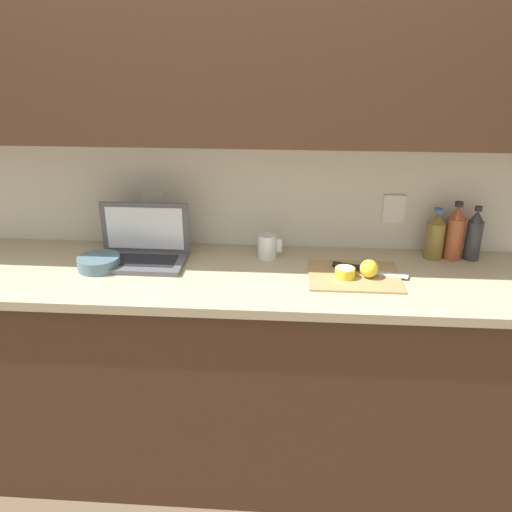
{
  "coord_description": "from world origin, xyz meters",
  "views": [
    {
      "loc": [
        0.31,
        -1.88,
        1.81
      ],
      "look_at": [
        0.17,
        -0.01,
        1.01
      ],
      "focal_mm": 38.0,
      "sensor_mm": 36.0,
      "label": 1
    }
  ],
  "objects_px": {
    "bottle_oil_tall": "(455,233)",
    "bottle_water_clear": "(474,235)",
    "cutting_board": "(354,276)",
    "lemon_half_cut": "(345,272)",
    "lemon_whole_beside": "(369,269)",
    "bowl_white": "(99,263)",
    "knife": "(357,268)",
    "measuring_cup": "(267,246)",
    "bottle_green_soda": "(435,236)",
    "laptop": "(142,248)"
  },
  "relations": [
    {
      "from": "bottle_oil_tall",
      "to": "bottle_water_clear",
      "type": "distance_m",
      "value": 0.08
    },
    {
      "from": "cutting_board",
      "to": "lemon_half_cut",
      "type": "relative_size",
      "value": 4.58
    },
    {
      "from": "lemon_half_cut",
      "to": "lemon_whole_beside",
      "type": "bearing_deg",
      "value": 5.46
    },
    {
      "from": "lemon_whole_beside",
      "to": "bowl_white",
      "type": "height_order",
      "value": "lemon_whole_beside"
    },
    {
      "from": "knife",
      "to": "lemon_whole_beside",
      "type": "bearing_deg",
      "value": -41.33
    },
    {
      "from": "cutting_board",
      "to": "measuring_cup",
      "type": "xyz_separation_m",
      "value": [
        -0.34,
        0.16,
        0.05
      ]
    },
    {
      "from": "bottle_green_soda",
      "to": "lemon_half_cut",
      "type": "bearing_deg",
      "value": -148.16
    },
    {
      "from": "bottle_oil_tall",
      "to": "bowl_white",
      "type": "relative_size",
      "value": 1.46
    },
    {
      "from": "lemon_whole_beside",
      "to": "bottle_water_clear",
      "type": "xyz_separation_m",
      "value": [
        0.44,
        0.23,
        0.06
      ]
    },
    {
      "from": "knife",
      "to": "measuring_cup",
      "type": "bearing_deg",
      "value": 178.24
    },
    {
      "from": "lemon_half_cut",
      "to": "knife",
      "type": "bearing_deg",
      "value": 53.46
    },
    {
      "from": "laptop",
      "to": "lemon_half_cut",
      "type": "bearing_deg",
      "value": -7.81
    },
    {
      "from": "knife",
      "to": "bottle_water_clear",
      "type": "bearing_deg",
      "value": 35.47
    },
    {
      "from": "knife",
      "to": "bowl_white",
      "type": "distance_m",
      "value": 1.0
    },
    {
      "from": "bottle_oil_tall",
      "to": "measuring_cup",
      "type": "height_order",
      "value": "bottle_oil_tall"
    },
    {
      "from": "laptop",
      "to": "lemon_half_cut",
      "type": "height_order",
      "value": "laptop"
    },
    {
      "from": "lemon_half_cut",
      "to": "bottle_water_clear",
      "type": "xyz_separation_m",
      "value": [
        0.53,
        0.23,
        0.07
      ]
    },
    {
      "from": "bowl_white",
      "to": "laptop",
      "type": "bearing_deg",
      "value": 29.75
    },
    {
      "from": "cutting_board",
      "to": "lemon_whole_beside",
      "type": "xyz_separation_m",
      "value": [
        0.05,
        -0.01,
        0.04
      ]
    },
    {
      "from": "laptop",
      "to": "cutting_board",
      "type": "xyz_separation_m",
      "value": [
        0.84,
        -0.09,
        -0.05
      ]
    },
    {
      "from": "lemon_whole_beside",
      "to": "bottle_green_soda",
      "type": "relative_size",
      "value": 0.32
    },
    {
      "from": "laptop",
      "to": "bottle_green_soda",
      "type": "distance_m",
      "value": 1.18
    },
    {
      "from": "lemon_whole_beside",
      "to": "bowl_white",
      "type": "xyz_separation_m",
      "value": [
        -1.04,
        0.02,
        -0.02
      ]
    },
    {
      "from": "lemon_half_cut",
      "to": "bottle_green_soda",
      "type": "xyz_separation_m",
      "value": [
        0.38,
        0.23,
        0.07
      ]
    },
    {
      "from": "cutting_board",
      "to": "bowl_white",
      "type": "bearing_deg",
      "value": 179.77
    },
    {
      "from": "bottle_green_soda",
      "to": "bowl_white",
      "type": "distance_m",
      "value": 1.35
    },
    {
      "from": "lemon_half_cut",
      "to": "lemon_whole_beside",
      "type": "height_order",
      "value": "lemon_whole_beside"
    },
    {
      "from": "cutting_board",
      "to": "lemon_half_cut",
      "type": "xyz_separation_m",
      "value": [
        -0.04,
        -0.02,
        0.02
      ]
    },
    {
      "from": "cutting_board",
      "to": "bottle_green_soda",
      "type": "xyz_separation_m",
      "value": [
        0.34,
        0.21,
        0.09
      ]
    },
    {
      "from": "cutting_board",
      "to": "bottle_water_clear",
      "type": "xyz_separation_m",
      "value": [
        0.49,
        0.21,
        0.1
      ]
    },
    {
      "from": "knife",
      "to": "bowl_white",
      "type": "relative_size",
      "value": 1.73
    },
    {
      "from": "lemon_half_cut",
      "to": "bowl_white",
      "type": "relative_size",
      "value": 0.46
    },
    {
      "from": "lemon_half_cut",
      "to": "bottle_oil_tall",
      "type": "xyz_separation_m",
      "value": [
        0.45,
        0.23,
        0.08
      ]
    },
    {
      "from": "bottle_green_soda",
      "to": "bottle_oil_tall",
      "type": "relative_size",
      "value": 0.88
    },
    {
      "from": "lemon_half_cut",
      "to": "bottle_oil_tall",
      "type": "relative_size",
      "value": 0.31
    },
    {
      "from": "lemon_half_cut",
      "to": "measuring_cup",
      "type": "height_order",
      "value": "measuring_cup"
    },
    {
      "from": "bottle_water_clear",
      "to": "measuring_cup",
      "type": "relative_size",
      "value": 2.22
    },
    {
      "from": "laptop",
      "to": "bottle_oil_tall",
      "type": "distance_m",
      "value": 1.26
    },
    {
      "from": "bottle_oil_tall",
      "to": "bottle_green_soda",
      "type": "bearing_deg",
      "value": 180.0
    },
    {
      "from": "lemon_half_cut",
      "to": "bottle_water_clear",
      "type": "relative_size",
      "value": 0.34
    },
    {
      "from": "laptop",
      "to": "lemon_whole_beside",
      "type": "distance_m",
      "value": 0.9
    },
    {
      "from": "bottle_green_soda",
      "to": "bottle_oil_tall",
      "type": "xyz_separation_m",
      "value": [
        0.08,
        0.0,
        0.01
      ]
    },
    {
      "from": "laptop",
      "to": "knife",
      "type": "bearing_deg",
      "value": -2.76
    },
    {
      "from": "lemon_whole_beside",
      "to": "bottle_water_clear",
      "type": "height_order",
      "value": "bottle_water_clear"
    },
    {
      "from": "laptop",
      "to": "bottle_water_clear",
      "type": "height_order",
      "value": "laptop"
    },
    {
      "from": "bottle_oil_tall",
      "to": "bowl_white",
      "type": "height_order",
      "value": "bottle_oil_tall"
    },
    {
      "from": "laptop",
      "to": "bowl_white",
      "type": "xyz_separation_m",
      "value": [
        -0.15,
        -0.09,
        -0.03
      ]
    },
    {
      "from": "cutting_board",
      "to": "lemon_whole_beside",
      "type": "distance_m",
      "value": 0.07
    },
    {
      "from": "lemon_half_cut",
      "to": "measuring_cup",
      "type": "xyz_separation_m",
      "value": [
        -0.3,
        0.18,
        0.02
      ]
    },
    {
      "from": "cutting_board",
      "to": "measuring_cup",
      "type": "distance_m",
      "value": 0.38
    }
  ]
}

